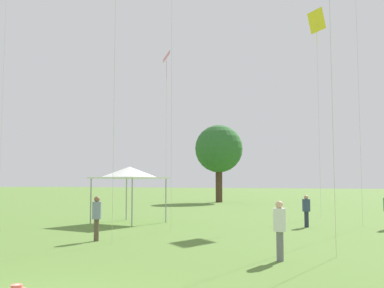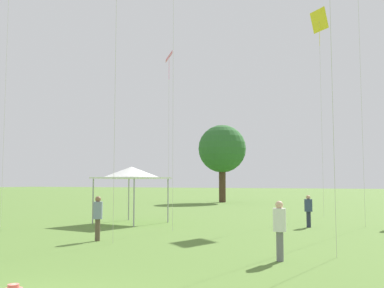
{
  "view_description": "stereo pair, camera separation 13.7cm",
  "coord_description": "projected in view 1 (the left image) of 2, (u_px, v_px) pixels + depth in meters",
  "views": [
    {
      "loc": [
        5.8,
        -5.35,
        2.2
      ],
      "look_at": [
        0.06,
        6.83,
        3.34
      ],
      "focal_mm": 42.0,
      "sensor_mm": 36.0,
      "label": 1
    },
    {
      "loc": [
        5.92,
        -5.29,
        2.2
      ],
      "look_at": [
        0.06,
        6.83,
        3.34
      ],
      "focal_mm": 42.0,
      "sensor_mm": 36.0,
      "label": 2
    }
  ],
  "objects": [
    {
      "name": "canopy_tent",
      "position": [
        129.0,
        173.0,
        24.14
      ],
      "size": [
        3.52,
        3.52,
        3.02
      ],
      "rotation": [
        0.0,
        0.0,
        -0.13
      ],
      "color": "white",
      "rests_on": "ground"
    },
    {
      "name": "kite_3",
      "position": [
        167.0,
        64.0,
        31.04
      ],
      "size": [
        0.81,
        0.93,
        11.21
      ],
      "rotation": [
        0.0,
        0.0,
        4.46
      ],
      "color": "pink",
      "rests_on": "ground"
    },
    {
      "name": "distant_tree_1",
      "position": [
        219.0,
        149.0,
        49.06
      ],
      "size": [
        5.2,
        5.2,
        8.43
      ],
      "color": "#473323",
      "rests_on": "ground"
    },
    {
      "name": "person_standing_1",
      "position": [
        306.0,
        208.0,
        21.9
      ],
      "size": [
        0.42,
        0.42,
        1.55
      ],
      "rotation": [
        0.0,
        0.0,
        3.25
      ],
      "color": "#282D42",
      "rests_on": "ground"
    },
    {
      "name": "person_standing_4",
      "position": [
        280.0,
        225.0,
        12.58
      ],
      "size": [
        0.45,
        0.45,
        1.67
      ],
      "rotation": [
        0.0,
        0.0,
        4.4
      ],
      "color": "slate",
      "rests_on": "ground"
    },
    {
      "name": "kite_5",
      "position": [
        316.0,
        25.0,
        29.34
      ],
      "size": [
        1.3,
        1.14,
        13.4
      ],
      "rotation": [
        0.0,
        0.0,
        1.68
      ],
      "color": "yellow",
      "rests_on": "ground"
    },
    {
      "name": "person_standing_3",
      "position": [
        97.0,
        214.0,
        16.81
      ],
      "size": [
        0.38,
        0.38,
        1.66
      ],
      "rotation": [
        0.0,
        0.0,
        3.25
      ],
      "color": "brown",
      "rests_on": "ground"
    }
  ]
}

